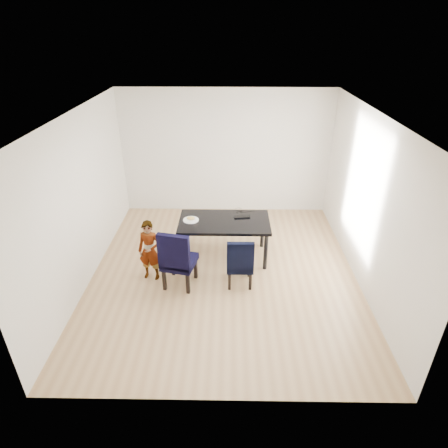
{
  "coord_description": "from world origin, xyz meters",
  "views": [
    {
      "loc": [
        0.09,
        -5.32,
        3.84
      ],
      "look_at": [
        0.0,
        0.2,
        0.85
      ],
      "focal_mm": 30.0,
      "sensor_mm": 36.0,
      "label": 1
    }
  ],
  "objects_px": {
    "chair_left": "(179,257)",
    "laptop": "(242,215)",
    "dining_table": "(224,239)",
    "child": "(150,251)",
    "chair_right": "(240,261)",
    "plate": "(191,220)"
  },
  "relations": [
    {
      "from": "chair_left",
      "to": "chair_right",
      "type": "bearing_deg",
      "value": 14.4
    },
    {
      "from": "chair_right",
      "to": "laptop",
      "type": "distance_m",
      "value": 1.03
    },
    {
      "from": "chair_left",
      "to": "plate",
      "type": "distance_m",
      "value": 0.87
    },
    {
      "from": "dining_table",
      "to": "laptop",
      "type": "relative_size",
      "value": 5.5
    },
    {
      "from": "chair_left",
      "to": "child",
      "type": "relative_size",
      "value": 0.98
    },
    {
      "from": "plate",
      "to": "chair_left",
      "type": "bearing_deg",
      "value": -98.26
    },
    {
      "from": "chair_right",
      "to": "plate",
      "type": "xyz_separation_m",
      "value": [
        -0.85,
        0.79,
        0.32
      ]
    },
    {
      "from": "dining_table",
      "to": "laptop",
      "type": "bearing_deg",
      "value": 31.55
    },
    {
      "from": "dining_table",
      "to": "child",
      "type": "height_order",
      "value": "child"
    },
    {
      "from": "chair_right",
      "to": "chair_left",
      "type": "bearing_deg",
      "value": -178.45
    },
    {
      "from": "plate",
      "to": "laptop",
      "type": "height_order",
      "value": "laptop"
    },
    {
      "from": "laptop",
      "to": "plate",
      "type": "bearing_deg",
      "value": 3.07
    },
    {
      "from": "dining_table",
      "to": "child",
      "type": "bearing_deg",
      "value": -151.85
    },
    {
      "from": "child",
      "to": "laptop",
      "type": "relative_size",
      "value": 3.66
    },
    {
      "from": "chair_right",
      "to": "dining_table",
      "type": "bearing_deg",
      "value": 107.99
    },
    {
      "from": "dining_table",
      "to": "child",
      "type": "relative_size",
      "value": 1.5
    },
    {
      "from": "chair_right",
      "to": "child",
      "type": "distance_m",
      "value": 1.49
    },
    {
      "from": "chair_left",
      "to": "laptop",
      "type": "bearing_deg",
      "value": 56.87
    },
    {
      "from": "chair_left",
      "to": "child",
      "type": "distance_m",
      "value": 0.53
    },
    {
      "from": "chair_right",
      "to": "child",
      "type": "bearing_deg",
      "value": 174.25
    },
    {
      "from": "dining_table",
      "to": "chair_left",
      "type": "distance_m",
      "value": 1.1
    },
    {
      "from": "laptop",
      "to": "chair_right",
      "type": "bearing_deg",
      "value": 78.91
    }
  ]
}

